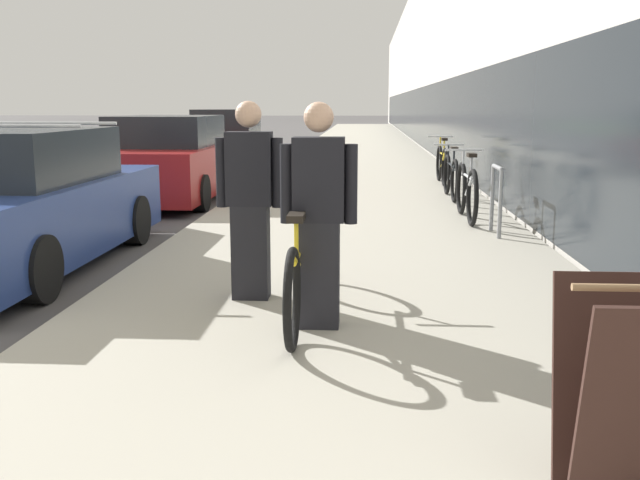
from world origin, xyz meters
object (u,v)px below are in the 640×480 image
object	(u,v)px
vintage_roadster_curbside	(168,162)
person_rider	(319,216)
sandwich_board_sign	(638,395)
cruiser_bike_farthest	(442,164)
parked_sedan_far	(227,143)
parked_sedan_curbside	(13,205)
person_bystander	(250,201)
cruiser_bike_nearest	(467,191)
cruiser_bike_middle	(451,176)
bike_rack_hoop	(497,193)
tandem_bicycle	(303,267)

from	to	relation	value
vintage_roadster_curbside	person_rider	bearing A→B (deg)	-67.30
person_rider	sandwich_board_sign	world-z (taller)	person_rider
cruiser_bike_farthest	parked_sedan_far	size ratio (longest dim) A/B	0.43
parked_sedan_curbside	vintage_roadster_curbside	bearing A→B (deg)	88.39
person_bystander	cruiser_bike_farthest	world-z (taller)	person_bystander
cruiser_bike_farthest	parked_sedan_curbside	size ratio (longest dim) A/B	0.40
cruiser_bike_nearest	cruiser_bike_middle	xyz separation A→B (m)	(0.05, 2.31, -0.02)
bike_rack_hoop	parked_sedan_far	size ratio (longest dim) A/B	0.21
cruiser_bike_farthest	sandwich_board_sign	world-z (taller)	cruiser_bike_farthest
sandwich_board_sign	parked_sedan_far	bearing A→B (deg)	106.43
person_rider	cruiser_bike_middle	bearing A→B (deg)	76.22
tandem_bicycle	parked_sedan_curbside	distance (m)	3.72
tandem_bicycle	bike_rack_hoop	size ratio (longest dim) A/B	2.75
tandem_bicycle	bike_rack_hoop	distance (m)	4.09
cruiser_bike_nearest	cruiser_bike_middle	world-z (taller)	cruiser_bike_nearest
parked_sedan_far	bike_rack_hoop	bearing A→B (deg)	-61.87
bike_rack_hoop	cruiser_bike_nearest	size ratio (longest dim) A/B	0.46
vintage_roadster_curbside	sandwich_board_sign	bearing A→B (deg)	-65.06
vintage_roadster_curbside	person_bystander	bearing A→B (deg)	-69.46
person_bystander	parked_sedan_curbside	size ratio (longest dim) A/B	0.36
cruiser_bike_middle	vintage_roadster_curbside	size ratio (longest dim) A/B	0.41
bike_rack_hoop	sandwich_board_sign	distance (m)	6.07
sandwich_board_sign	parked_sedan_curbside	distance (m)	6.47
tandem_bicycle	sandwich_board_sign	distance (m)	2.95
person_bystander	cruiser_bike_middle	xyz separation A→B (m)	(2.38, 6.51, -0.42)
cruiser_bike_nearest	tandem_bicycle	bearing A→B (deg)	-111.81
cruiser_bike_middle	vintage_roadster_curbside	xyz separation A→B (m)	(-4.95, 0.34, 0.19)
person_rider	vintage_roadster_curbside	world-z (taller)	person_rider
cruiser_bike_nearest	parked_sedan_far	bearing A→B (deg)	120.15
tandem_bicycle	vintage_roadster_curbside	bearing A→B (deg)	112.58
person_rider	bike_rack_hoop	bearing A→B (deg)	63.24
cruiser_bike_nearest	parked_sedan_curbside	world-z (taller)	parked_sedan_curbside
cruiser_bike_middle	vintage_roadster_curbside	world-z (taller)	vintage_roadster_curbside
bike_rack_hoop	vintage_roadster_curbside	bearing A→B (deg)	143.53
cruiser_bike_farthest	parked_sedan_far	xyz separation A→B (m)	(-5.11, 3.87, 0.19)
cruiser_bike_nearest	vintage_roadster_curbside	bearing A→B (deg)	151.57
sandwich_board_sign	cruiser_bike_middle	bearing A→B (deg)	87.68
bike_rack_hoop	cruiser_bike_middle	bearing A→B (deg)	92.49
parked_sedan_curbside	sandwich_board_sign	bearing A→B (deg)	-43.17
parked_sedan_far	person_rider	bearing A→B (deg)	-76.48
sandwich_board_sign	bike_rack_hoop	bearing A→B (deg)	84.97
cruiser_bike_middle	tandem_bicycle	bearing A→B (deg)	-105.37
person_rider	person_bystander	world-z (taller)	person_bystander
cruiser_bike_nearest	cruiser_bike_farthest	xyz separation A→B (m)	(0.15, 4.68, -0.01)
person_bystander	cruiser_bike_nearest	xyz separation A→B (m)	(2.33, 4.20, -0.40)
bike_rack_hoop	parked_sedan_far	bearing A→B (deg)	118.13
bike_rack_hoop	vintage_roadster_curbside	distance (m)	6.34
person_rider	person_bystander	size ratio (longest dim) A/B	0.99
tandem_bicycle	cruiser_bike_middle	bearing A→B (deg)	74.63
vintage_roadster_curbside	bike_rack_hoop	bearing A→B (deg)	-36.47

